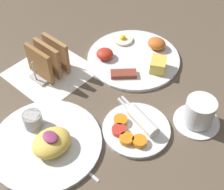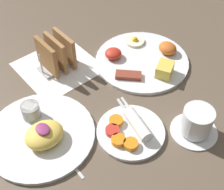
# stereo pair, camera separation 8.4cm
# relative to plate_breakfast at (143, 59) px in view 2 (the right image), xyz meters

# --- Properties ---
(ground_plane) EXTENTS (3.00, 3.00, 0.00)m
(ground_plane) POSITION_rel_plate_breakfast_xyz_m (0.02, -0.22, -0.01)
(ground_plane) COLOR brown
(napkin_flat) EXTENTS (0.22, 0.22, 0.00)m
(napkin_flat) POSITION_rel_plate_breakfast_xyz_m (-0.15, -0.22, -0.01)
(napkin_flat) COLOR white
(napkin_flat) RESTS_ON ground_plane
(plate_breakfast) EXTENTS (0.29, 0.29, 0.05)m
(plate_breakfast) POSITION_rel_plate_breakfast_xyz_m (0.00, 0.00, 0.00)
(plate_breakfast) COLOR white
(plate_breakfast) RESTS_ON ground_plane
(plate_condiments) EXTENTS (0.18, 0.17, 0.04)m
(plate_condiments) POSITION_rel_plate_breakfast_xyz_m (0.18, -0.22, 0.00)
(plate_condiments) COLOR white
(plate_condiments) RESTS_ON ground_plane
(plate_foreground) EXTENTS (0.27, 0.27, 0.06)m
(plate_foreground) POSITION_rel_plate_breakfast_xyz_m (0.04, -0.39, 0.00)
(plate_foreground) COLOR white
(plate_foreground) RESTS_ON ground_plane
(toast_rack) EXTENTS (0.10, 0.12, 0.10)m
(toast_rack) POSITION_rel_plate_breakfast_xyz_m (-0.15, -0.22, 0.04)
(toast_rack) COLOR #B7B7BC
(toast_rack) RESTS_ON ground_plane
(coffee_cup) EXTENTS (0.12, 0.12, 0.08)m
(coffee_cup) POSITION_rel_plate_breakfast_xyz_m (0.28, -0.09, 0.03)
(coffee_cup) COLOR white
(coffee_cup) RESTS_ON ground_plane
(teaspoon) EXTENTS (0.13, 0.02, 0.01)m
(teaspoon) POSITION_rel_plate_breakfast_xyz_m (0.11, -0.38, -0.01)
(teaspoon) COLOR silver
(teaspoon) RESTS_ON ground_plane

